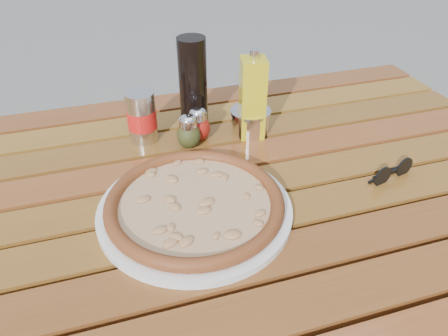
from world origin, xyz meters
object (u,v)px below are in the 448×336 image
object	(u,v)px
table	(227,214)
oregano_shaker	(189,132)
plate	(195,210)
pepper_shaker	(198,125)
pizza	(195,203)
sunglasses	(392,172)
olive_oil_cruet	(252,98)
parmesan_tin	(250,121)
soda_can	(142,117)
dark_bottle	(193,84)

from	to	relation	value
table	oregano_shaker	distance (m)	0.20
plate	pepper_shaker	distance (m)	0.26
pizza	pepper_shaker	world-z (taller)	pepper_shaker
pizza	sunglasses	bearing A→B (deg)	-2.17
pizza	olive_oil_cruet	size ratio (longest dim) A/B	2.11
pepper_shaker	sunglasses	size ratio (longest dim) A/B	0.75
pepper_shaker	oregano_shaker	xyz separation A→B (m)	(-0.03, -0.03, 0.00)
olive_oil_cruet	parmesan_tin	size ratio (longest dim) A/B	1.67
pizza	olive_oil_cruet	distance (m)	0.31
olive_oil_cruet	soda_can	bearing A→B (deg)	167.11
pizza	parmesan_tin	world-z (taller)	parmesan_tin
oregano_shaker	pepper_shaker	bearing A→B (deg)	40.90
table	soda_can	xyz separation A→B (m)	(-0.13, 0.23, 0.13)
plate	olive_oil_cruet	bearing A→B (deg)	49.89
pizza	dark_bottle	bearing A→B (deg)	76.04
plate	soda_can	distance (m)	0.30
plate	oregano_shaker	world-z (taller)	oregano_shaker
soda_can	dark_bottle	bearing A→B (deg)	12.71
plate	dark_bottle	xyz separation A→B (m)	(0.08, 0.32, 0.10)
table	plate	xyz separation A→B (m)	(-0.08, -0.06, 0.08)
pepper_shaker	soda_can	size ratio (longest dim) A/B	0.68
plate	pepper_shaker	size ratio (longest dim) A/B	4.39
table	soda_can	world-z (taller)	soda_can
pizza	olive_oil_cruet	bearing A→B (deg)	49.89
plate	parmesan_tin	xyz separation A→B (m)	(0.20, 0.25, 0.02)
olive_oil_cruet	oregano_shaker	bearing A→B (deg)	-177.62
oregano_shaker	soda_can	distance (m)	0.11
oregano_shaker	dark_bottle	bearing A→B (deg)	68.62
soda_can	olive_oil_cruet	size ratio (longest dim) A/B	0.57
plate	sunglasses	distance (m)	0.41
soda_can	parmesan_tin	bearing A→B (deg)	-9.59
oregano_shaker	soda_can	xyz separation A→B (m)	(-0.09, 0.06, 0.02)
soda_can	parmesan_tin	world-z (taller)	soda_can
dark_bottle	sunglasses	distance (m)	0.48
plate	oregano_shaker	distance (m)	0.23
table	pizza	world-z (taller)	pizza
pepper_shaker	soda_can	world-z (taller)	soda_can
oregano_shaker	olive_oil_cruet	distance (m)	0.16
plate	olive_oil_cruet	xyz separation A→B (m)	(0.20, 0.23, 0.09)
oregano_shaker	plate	bearing A→B (deg)	-100.78
pizza	pepper_shaker	bearing A→B (deg)	73.95
soda_can	sunglasses	size ratio (longest dim) A/B	1.09
olive_oil_cruet	pepper_shaker	bearing A→B (deg)	171.23
pepper_shaker	olive_oil_cruet	distance (m)	0.14
plate	sunglasses	size ratio (longest dim) A/B	3.28
table	dark_bottle	size ratio (longest dim) A/B	6.36
sunglasses	parmesan_tin	bearing A→B (deg)	115.42
pepper_shaker	soda_can	distance (m)	0.13
dark_bottle	olive_oil_cruet	xyz separation A→B (m)	(0.12, -0.09, -0.01)
plate	oregano_shaker	bearing A→B (deg)	79.22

